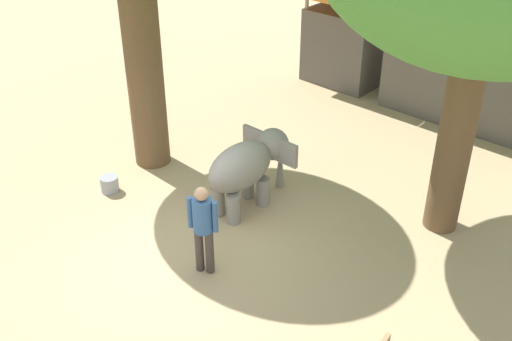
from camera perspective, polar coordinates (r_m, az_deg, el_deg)
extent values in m
plane|color=tan|center=(10.62, -5.75, -7.58)|extent=(60.00, 60.00, 0.00)
cylinder|color=gray|center=(11.80, -0.81, -1.26)|extent=(0.25, 0.25, 0.59)
cylinder|color=gray|center=(11.57, 0.67, -1.99)|extent=(0.25, 0.25, 0.59)
cylinder|color=gray|center=(11.33, -3.60, -2.86)|extent=(0.25, 0.25, 0.59)
cylinder|color=gray|center=(11.08, -2.12, -3.66)|extent=(0.25, 0.25, 0.59)
ellipsoid|color=gray|center=(11.10, -1.49, 0.36)|extent=(0.75, 1.47, 0.88)
sphere|color=gray|center=(11.63, 1.60, 2.50)|extent=(0.63, 0.63, 0.63)
cone|color=gray|center=(12.06, 2.29, 0.57)|extent=(0.20, 0.20, 0.99)
cube|color=gray|center=(11.81, -0.22, 2.99)|extent=(0.51, 0.08, 0.47)
cube|color=gray|center=(11.33, 2.86, 1.66)|extent=(0.51, 0.08, 0.47)
cylinder|color=#3F3833|center=(9.99, -5.36, -7.42)|extent=(0.14, 0.14, 0.82)
cylinder|color=#3F3833|center=(9.93, -4.39, -7.62)|extent=(0.14, 0.14, 0.82)
cylinder|color=#33598C|center=(9.54, -5.06, -4.23)|extent=(0.32, 0.32, 0.58)
sphere|color=tan|center=(9.31, -5.17, -2.22)|extent=(0.22, 0.22, 0.22)
cylinder|color=#33598C|center=(9.60, -6.23, -3.93)|extent=(0.09, 0.09, 0.55)
cylinder|color=#33598C|center=(9.46, -3.88, -4.38)|extent=(0.09, 0.09, 0.55)
cylinder|color=brown|center=(12.46, -10.47, 9.27)|extent=(0.75, 0.75, 4.17)
cylinder|color=brown|center=(10.79, 18.27, 2.81)|extent=(0.61, 0.61, 3.55)
cube|color=#59514C|center=(17.15, 8.77, 11.60)|extent=(2.00, 1.80, 2.00)
cylinder|color=gray|center=(17.30, 12.88, 12.07)|extent=(0.10, 0.10, 2.40)
cylinder|color=gray|center=(15.98, 9.85, 10.82)|extent=(0.10, 0.10, 2.40)
cylinder|color=gray|center=(18.20, 7.92, 13.47)|extent=(0.10, 0.10, 2.40)
cylinder|color=gray|center=(16.95, 4.68, 12.34)|extent=(0.10, 0.10, 2.40)
cube|color=#59514C|center=(15.96, 16.55, 9.19)|extent=(2.00, 1.80, 2.00)
cube|color=teal|center=(15.51, 17.36, 14.19)|extent=(2.50, 2.50, 0.12)
cylinder|color=gray|center=(16.27, 20.81, 9.62)|extent=(0.10, 0.10, 2.40)
cylinder|color=gray|center=(14.86, 18.27, 8.13)|extent=(0.10, 0.10, 2.40)
cylinder|color=gray|center=(16.95, 15.23, 11.37)|extent=(0.10, 0.10, 2.40)
cylinder|color=gray|center=(15.60, 12.32, 10.06)|extent=(0.10, 0.10, 2.40)
cylinder|color=gray|center=(14.59, 21.07, 7.18)|extent=(0.10, 0.10, 2.40)
cylinder|color=gray|center=(12.39, -13.62, -1.24)|extent=(0.36, 0.36, 0.32)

